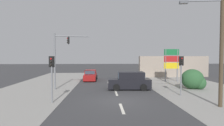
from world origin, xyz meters
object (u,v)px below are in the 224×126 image
Objects in this scene: traffic_signal_mast at (60,54)px; sedan_crossing_left at (90,76)px; pedestal_signal_left_kerb at (52,71)px; suv_kerbside_parked at (130,81)px; pedestal_signal_right_kerb at (181,69)px; utility_pole_foreground_right at (220,28)px; shopping_plaza_sign at (171,60)px.

traffic_signal_mast is 8.20m from sedan_crossing_left.
pedestal_signal_left_kerb reaches higher than suv_kerbside_parked.
sedan_crossing_left is at bearing 129.60° from pedestal_signal_right_kerb.
pedestal_signal_right_kerb reaches higher than suv_kerbside_parked.
traffic_signal_mast is at bearing 178.13° from suv_kerbside_parked.
pedestal_signal_left_kerb is at bearing 172.02° from utility_pole_foreground_right.
pedestal_signal_left_kerb is at bearing -99.18° from sedan_crossing_left.
shopping_plaza_sign is (2.63, 8.77, 0.57)m from pedestal_signal_right_kerb.
pedestal_signal_right_kerb is at bearing -39.16° from suv_kerbside_parked.
traffic_signal_mast is at bearing 97.26° from pedestal_signal_left_kerb.
utility_pole_foreground_right is 17.98m from sedan_crossing_left.
shopping_plaza_sign is 11.84m from sedan_crossing_left.
utility_pole_foreground_right is at bearing -29.52° from traffic_signal_mast.
suv_kerbside_parked is (-4.13, 3.36, -1.53)m from pedestal_signal_right_kerb.
pedestal_signal_left_kerb is at bearing -142.13° from suv_kerbside_parked.
shopping_plaza_sign reaches higher than sedan_crossing_left.
suv_kerbside_parked is at bearing 126.96° from utility_pole_foreground_right.
pedestal_signal_right_kerb is 5.54m from suv_kerbside_parked.
traffic_signal_mast is 1.41× the size of sedan_crossing_left.
sedan_crossing_left is at bearing 80.82° from pedestal_signal_left_kerb.
suv_kerbside_parked is at bearing -57.25° from sedan_crossing_left.
pedestal_signal_right_kerb is 1.00× the size of pedestal_signal_left_kerb.
pedestal_signal_left_kerb is 17.19m from shopping_plaza_sign.
suv_kerbside_parked is at bearing -141.33° from shopping_plaza_sign.
traffic_signal_mast is (-12.63, 7.15, -1.65)m from utility_pole_foreground_right.
shopping_plaza_sign is at bearing 82.78° from utility_pole_foreground_right.
utility_pole_foreground_right is 2.22× the size of suv_kerbside_parked.
traffic_signal_mast reaches higher than pedestal_signal_left_kerb.
suv_kerbside_parked reaches higher than sedan_crossing_left.
traffic_signal_mast is 15.12m from shopping_plaza_sign.
pedestal_signal_right_kerb reaches higher than sedan_crossing_left.
sedan_crossing_left is at bearing 170.55° from shopping_plaza_sign.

